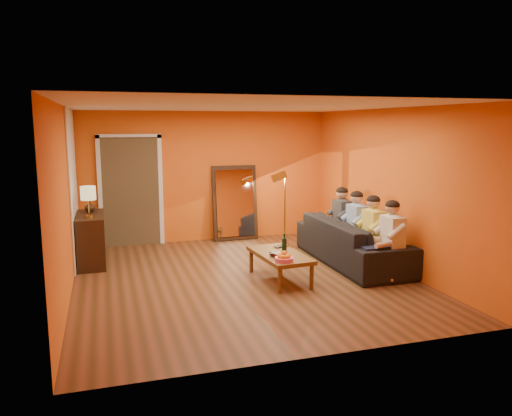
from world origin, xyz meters
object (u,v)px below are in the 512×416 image
object	(u,v)px
floor_lamp	(285,211)
dog	(381,258)
mirror_frame	(235,203)
sofa	(352,242)
sideboard	(91,239)
person_far_right	(342,221)
laptop	(283,246)
coffee_table	(280,267)
table_lamp	(89,202)
vase	(90,207)
tumbler	(285,248)
wine_bottle	(284,244)
person_mid_right	(357,226)
person_mid_left	(373,233)
person_far_left	(392,240)

from	to	relation	value
floor_lamp	dog	distance (m)	2.41
mirror_frame	sofa	size ratio (longest dim) A/B	0.59
sideboard	person_far_right	distance (m)	4.42
sofa	laptop	distance (m)	1.34
mirror_frame	dog	world-z (taller)	mirror_frame
coffee_table	laptop	xyz separation A→B (m)	(0.18, 0.35, 0.22)
dog	table_lamp	bearing A→B (deg)	161.43
vase	sideboard	bearing A→B (deg)	-90.00
floor_lamp	tumbler	world-z (taller)	floor_lamp
sofa	coffee_table	world-z (taller)	sofa
laptop	table_lamp	bearing A→B (deg)	129.72
sideboard	wine_bottle	xyz separation A→B (m)	(2.79, -1.85, 0.15)
dog	laptop	distance (m)	1.51
coffee_table	tumbler	bearing A→B (deg)	40.16
person_far_right	vase	distance (m)	4.47
person_mid_right	coffee_table	bearing A→B (deg)	-158.52
coffee_table	floor_lamp	xyz separation A→B (m)	(0.76, 1.85, 0.51)
dog	laptop	bearing A→B (deg)	155.10
person_mid_right	wine_bottle	world-z (taller)	person_mid_right
tumbler	vase	world-z (taller)	vase
floor_lamp	person_far_right	bearing A→B (deg)	-20.32
person_mid_left	floor_lamp	bearing A→B (deg)	116.38
table_lamp	dog	world-z (taller)	table_lamp
sideboard	tumbler	world-z (taller)	sideboard
person_mid_left	wine_bottle	bearing A→B (deg)	-174.87
person_mid_left	laptop	xyz separation A→B (m)	(-1.45, 0.26, -0.18)
person_mid_right	tumbler	size ratio (longest dim) A/B	12.00
laptop	vase	size ratio (longest dim) A/B	1.53
coffee_table	person_mid_right	world-z (taller)	person_mid_right
person_mid_left	table_lamp	bearing A→B (deg)	162.18
sideboard	table_lamp	bearing A→B (deg)	-90.00
sofa	tumbler	bearing A→B (deg)	106.99
sideboard	table_lamp	xyz separation A→B (m)	(0.00, -0.30, 0.68)
mirror_frame	wine_bottle	bearing A→B (deg)	-90.03
person_mid_right	tumbler	world-z (taller)	person_mid_right
floor_lamp	person_far_left	bearing A→B (deg)	-52.58
sofa	vase	bearing A→B (deg)	70.46
sideboard	floor_lamp	xyz separation A→B (m)	(3.50, 0.05, 0.29)
table_lamp	person_mid_left	size ratio (longest dim) A/B	0.42
sofa	wine_bottle	world-z (taller)	sofa
person_mid_left	wine_bottle	size ratio (longest dim) A/B	3.94
mirror_frame	person_mid_right	xyz separation A→B (m)	(1.58, -2.23, -0.15)
person_mid_right	laptop	distance (m)	1.49
person_far_left	tumbler	world-z (taller)	person_far_left
table_lamp	tumbler	size ratio (longest dim) A/B	5.01
tumbler	floor_lamp	bearing A→B (deg)	69.72
mirror_frame	dog	xyz separation A→B (m)	(1.42, -3.30, -0.42)
person_far_left	sofa	bearing A→B (deg)	97.41
person_mid_left	person_far_right	world-z (taller)	same
table_lamp	coffee_table	world-z (taller)	table_lamp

